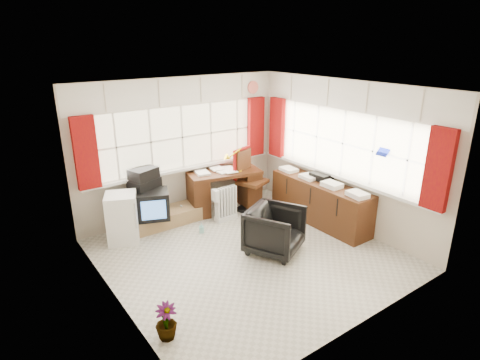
# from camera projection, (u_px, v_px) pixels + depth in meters

# --- Properties ---
(ground) EXTENTS (4.00, 4.00, 0.00)m
(ground) POSITION_uv_depth(u_px,v_px,m) (248.00, 255.00, 6.11)
(ground) COLOR beige
(ground) RESTS_ON ground
(room_walls) EXTENTS (4.00, 4.00, 4.00)m
(room_walls) POSITION_uv_depth(u_px,v_px,m) (249.00, 161.00, 5.60)
(room_walls) COLOR beige
(room_walls) RESTS_ON ground
(window_back) EXTENTS (3.70, 0.12, 3.60)m
(window_back) POSITION_uv_depth(u_px,v_px,m) (184.00, 165.00, 7.27)
(window_back) COLOR #FFF3C9
(window_back) RESTS_ON room_walls
(window_right) EXTENTS (0.12, 3.70, 3.60)m
(window_right) POSITION_uv_depth(u_px,v_px,m) (339.00, 172.00, 6.86)
(window_right) COLOR #FFF3C9
(window_right) RESTS_ON room_walls
(curtains) EXTENTS (3.83, 3.83, 1.15)m
(curtains) POSITION_uv_depth(u_px,v_px,m) (260.00, 141.00, 6.83)
(curtains) COLOR maroon
(curtains) RESTS_ON room_walls
(overhead_cabinets) EXTENTS (3.98, 3.98, 0.48)m
(overhead_cabinets) POSITION_uv_depth(u_px,v_px,m) (261.00, 93.00, 6.64)
(overhead_cabinets) COLOR white
(overhead_cabinets) RESTS_ON room_walls
(desk) EXTENTS (1.46, 0.93, 0.81)m
(desk) POSITION_uv_depth(u_px,v_px,m) (224.00, 188.00, 7.59)
(desk) COLOR #4A2311
(desk) RESTS_ON ground
(desk_lamp) EXTENTS (0.19, 0.17, 0.45)m
(desk_lamp) POSITION_uv_depth(u_px,v_px,m) (239.00, 155.00, 7.34)
(desk_lamp) COLOR yellow
(desk_lamp) RESTS_ON desk
(task_chair) EXTENTS (0.63, 0.65, 1.19)m
(task_chair) POSITION_uv_depth(u_px,v_px,m) (247.00, 178.00, 7.56)
(task_chair) COLOR black
(task_chair) RESTS_ON ground
(office_chair) EXTENTS (1.04, 1.05, 0.71)m
(office_chair) POSITION_uv_depth(u_px,v_px,m) (275.00, 230.00, 6.09)
(office_chair) COLOR black
(office_chair) RESTS_ON ground
(radiator) EXTENTS (0.42, 0.17, 0.62)m
(radiator) POSITION_uv_depth(u_px,v_px,m) (226.00, 207.00, 7.21)
(radiator) COLOR white
(radiator) RESTS_ON ground
(credenza) EXTENTS (0.50, 2.00, 0.85)m
(credenza) POSITION_uv_depth(u_px,v_px,m) (320.00, 201.00, 7.08)
(credenza) COLOR #4A2311
(credenza) RESTS_ON ground
(file_tray) EXTENTS (0.27, 0.35, 0.12)m
(file_tray) POSITION_uv_depth(u_px,v_px,m) (321.00, 176.00, 7.08)
(file_tray) COLOR black
(file_tray) RESTS_ON credenza
(tv_bench) EXTENTS (1.40, 0.50, 0.25)m
(tv_bench) POSITION_uv_depth(u_px,v_px,m) (165.00, 217.00, 7.08)
(tv_bench) COLOR #A67853
(tv_bench) RESTS_ON ground
(crt_tv) EXTENTS (0.66, 0.63, 0.47)m
(crt_tv) POSITION_uv_depth(u_px,v_px,m) (153.00, 205.00, 6.71)
(crt_tv) COLOR black
(crt_tv) RESTS_ON tv_bench
(hifi_stack) EXTENTS (0.69, 0.56, 0.81)m
(hifi_stack) POSITION_uv_depth(u_px,v_px,m) (145.00, 193.00, 6.83)
(hifi_stack) COLOR black
(hifi_stack) RESTS_ON tv_bench
(mini_fridge) EXTENTS (0.63, 0.63, 0.81)m
(mini_fridge) POSITION_uv_depth(u_px,v_px,m) (122.00, 218.00, 6.40)
(mini_fridge) COLOR white
(mini_fridge) RESTS_ON ground
(spray_bottle_a) EXTENTS (0.11, 0.11, 0.28)m
(spray_bottle_a) POSITION_uv_depth(u_px,v_px,m) (181.00, 212.00, 7.24)
(spray_bottle_a) COLOR silver
(spray_bottle_a) RESTS_ON ground
(spray_bottle_b) EXTENTS (0.10, 0.10, 0.17)m
(spray_bottle_b) POSITION_uv_depth(u_px,v_px,m) (201.00, 228.00, 6.78)
(spray_bottle_b) COLOR #88CBC2
(spray_bottle_b) RESTS_ON ground
(flower_vase) EXTENTS (0.28, 0.28, 0.42)m
(flower_vase) POSITION_uv_depth(u_px,v_px,m) (166.00, 322.00, 4.35)
(flower_vase) COLOR black
(flower_vase) RESTS_ON ground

